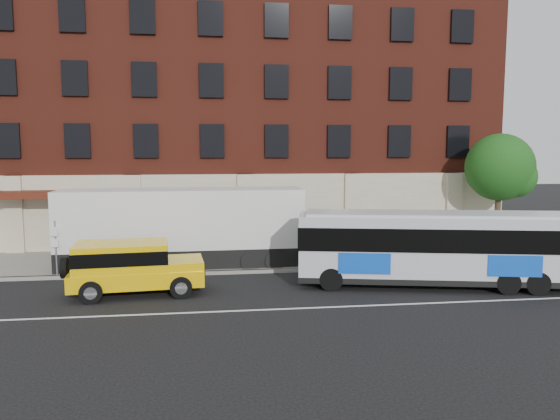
{
  "coord_description": "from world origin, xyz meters",
  "views": [
    {
      "loc": [
        -1.94,
        -17.33,
        5.56
      ],
      "look_at": [
        1.09,
        5.5,
        2.89
      ],
      "focal_mm": 34.22,
      "sensor_mm": 36.0,
      "label": 1
    }
  ],
  "objects": [
    {
      "name": "yellow_suv",
      "position": [
        -4.97,
        3.19,
        1.15
      ],
      "size": [
        5.34,
        2.63,
        2.01
      ],
      "color": "yellow",
      "rests_on": "ground"
    },
    {
      "name": "shipping_container",
      "position": [
        -3.2,
        7.4,
        1.83
      ],
      "size": [
        11.11,
        2.49,
        3.69
      ],
      "color": "black",
      "rests_on": "ground"
    },
    {
      "name": "building",
      "position": [
        -0.01,
        16.92,
        7.58
      ],
      "size": [
        30.0,
        12.1,
        15.0
      ],
      "color": "#5F2216",
      "rests_on": "sidewalk"
    },
    {
      "name": "sidewalk",
      "position": [
        0.0,
        9.0,
        0.07
      ],
      "size": [
        60.0,
        6.0,
        0.15
      ],
      "primitive_type": "cube",
      "color": "gray",
      "rests_on": "ground"
    },
    {
      "name": "kerb",
      "position": [
        0.0,
        6.0,
        0.07
      ],
      "size": [
        60.0,
        0.25,
        0.15
      ],
      "primitive_type": "cube",
      "color": "gray",
      "rests_on": "ground"
    },
    {
      "name": "street_tree",
      "position": [
        13.54,
        9.48,
        4.41
      ],
      "size": [
        3.6,
        3.6,
        6.2
      ],
      "color": "#362A1B",
      "rests_on": "sidewalk"
    },
    {
      "name": "ground",
      "position": [
        0.0,
        0.0,
        0.0
      ],
      "size": [
        120.0,
        120.0,
        0.0
      ],
      "primitive_type": "plane",
      "color": "black",
      "rests_on": "ground"
    },
    {
      "name": "lane_line",
      "position": [
        0.0,
        0.5,
        0.01
      ],
      "size": [
        60.0,
        0.12,
        0.01
      ],
      "primitive_type": "cube",
      "color": "silver",
      "rests_on": "ground"
    },
    {
      "name": "city_bus",
      "position": [
        7.04,
        2.76,
        1.66
      ],
      "size": [
        11.23,
        4.61,
        3.01
      ],
      "color": "#B6B8C1",
      "rests_on": "ground"
    },
    {
      "name": "sign_pole",
      "position": [
        -8.5,
        6.15,
        1.45
      ],
      "size": [
        0.3,
        0.2,
        2.5
      ],
      "color": "gray",
      "rests_on": "ground"
    }
  ]
}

